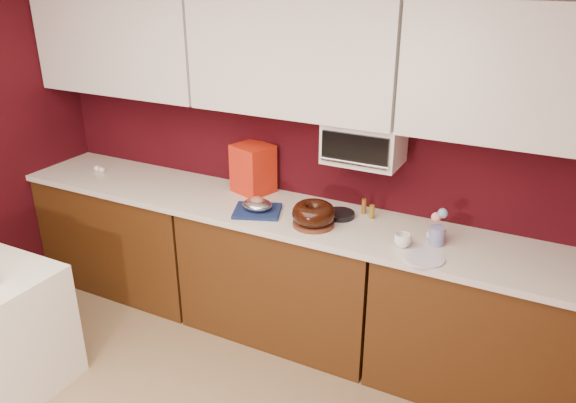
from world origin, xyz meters
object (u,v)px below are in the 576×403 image
at_px(bundt_cake, 314,213).
at_px(flower_vase, 434,232).
at_px(foil_ham_nest, 257,205).
at_px(coffee_mug, 403,239).
at_px(toaster_oven, 364,142).
at_px(pandoro_box, 253,169).
at_px(blue_jar, 437,236).

height_order(bundt_cake, flower_vase, bundt_cake).
bearing_deg(foil_ham_nest, coffee_mug, -1.63).
height_order(foil_ham_nest, coffee_mug, coffee_mug).
relative_size(toaster_oven, pandoro_box, 1.36).
xyz_separation_m(toaster_oven, foil_ham_nest, (-0.59, -0.26, -0.42)).
xyz_separation_m(pandoro_box, coffee_mug, (1.15, -0.32, -0.12)).
xyz_separation_m(foil_ham_nest, blue_jar, (1.11, 0.09, -0.00)).
relative_size(toaster_oven, blue_jar, 4.29).
distance_m(bundt_cake, blue_jar, 0.72).
height_order(foil_ham_nest, pandoro_box, pandoro_box).
height_order(pandoro_box, coffee_mug, pandoro_box).
bearing_deg(coffee_mug, pandoro_box, 164.25).
xyz_separation_m(toaster_oven, bundt_cake, (-0.20, -0.27, -0.39)).
xyz_separation_m(bundt_cake, foil_ham_nest, (-0.39, 0.01, -0.03)).
relative_size(bundt_cake, coffee_mug, 2.82).
bearing_deg(coffee_mug, bundt_cake, 177.99).
bearing_deg(flower_vase, blue_jar, -55.90).
distance_m(toaster_oven, pandoro_box, 0.85).
bearing_deg(toaster_oven, coffee_mug, -39.16).
height_order(pandoro_box, blue_jar, pandoro_box).
bearing_deg(pandoro_box, blue_jar, 8.83).
distance_m(coffee_mug, blue_jar, 0.20).
distance_m(toaster_oven, bundt_cake, 0.52).
bearing_deg(flower_vase, foil_ham_nest, -173.59).
relative_size(bundt_cake, flower_vase, 2.30).
relative_size(toaster_oven, coffee_mug, 4.88).
height_order(bundt_cake, coffee_mug, bundt_cake).
bearing_deg(foil_ham_nest, bundt_cake, -1.09).
distance_m(toaster_oven, blue_jar, 0.69).
xyz_separation_m(coffee_mug, blue_jar, (0.16, 0.11, 0.01)).
relative_size(pandoro_box, coffee_mug, 3.59).
bearing_deg(toaster_oven, pandoro_box, 177.55).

